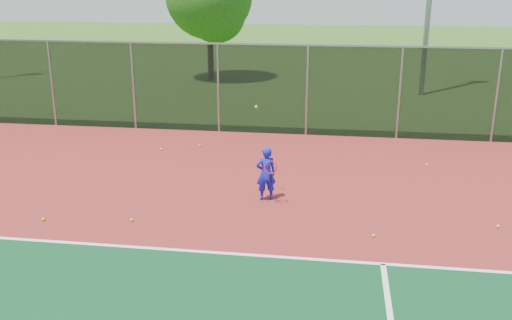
{
  "coord_description": "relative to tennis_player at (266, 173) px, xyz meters",
  "views": [
    {
      "loc": [
        1.04,
        -6.71,
        5.09
      ],
      "look_at": [
        -0.68,
        5.0,
        1.3
      ],
      "focal_mm": 40.0,
      "sensor_mm": 36.0,
      "label": 1
    }
  ],
  "objects": [
    {
      "name": "practice_ball_1",
      "position": [
        4.17,
        3.19,
        -0.63
      ],
      "size": [
        0.07,
        0.07,
        0.07
      ],
      "primitive_type": "sphere",
      "color": "#C7D719",
      "rests_on": "court_apron"
    },
    {
      "name": "practice_ball_2",
      "position": [
        5.1,
        -0.9,
        -0.63
      ],
      "size": [
        0.07,
        0.07,
        0.07
      ],
      "primitive_type": "sphere",
      "color": "#C7D719",
      "rests_on": "court_apron"
    },
    {
      "name": "court_apron",
      "position": [
        0.57,
        -3.92,
        -0.67
      ],
      "size": [
        30.0,
        20.0,
        0.02
      ],
      "primitive_type": "cube",
      "color": "maroon",
      "rests_on": "ground"
    },
    {
      "name": "tennis_player",
      "position": [
        0.0,
        0.0,
        0.0
      ],
      "size": [
        0.59,
        0.64,
        2.27
      ],
      "color": "#1519CA",
      "rests_on": "court_apron"
    },
    {
      "name": "practice_ball_4",
      "position": [
        -2.74,
        -1.71,
        -0.63
      ],
      "size": [
        0.07,
        0.07,
        0.07
      ],
      "primitive_type": "sphere",
      "color": "#C7D719",
      "rests_on": "court_apron"
    },
    {
      "name": "tree_back_left",
      "position": [
        -4.93,
        16.33,
        3.37
      ],
      "size": [
        4.4,
        4.4,
        6.46
      ],
      "color": "#322312",
      "rests_on": "ground"
    },
    {
      "name": "practice_ball_7",
      "position": [
        2.46,
        -1.75,
        -0.63
      ],
      "size": [
        0.07,
        0.07,
        0.07
      ],
      "primitive_type": "sphere",
      "color": "#C7D719",
      "rests_on": "court_apron"
    },
    {
      "name": "practice_ball_3",
      "position": [
        -2.64,
        4.18,
        -0.63
      ],
      "size": [
        0.07,
        0.07,
        0.07
      ],
      "primitive_type": "sphere",
      "color": "#C7D719",
      "rests_on": "court_apron"
    },
    {
      "name": "fence_back",
      "position": [
        0.57,
        6.08,
        0.88
      ],
      "size": [
        30.0,
        0.06,
        3.03
      ],
      "color": "black",
      "rests_on": "court_apron"
    },
    {
      "name": "practice_ball_5",
      "position": [
        -4.66,
        -1.97,
        -0.63
      ],
      "size": [
        0.07,
        0.07,
        0.07
      ],
      "primitive_type": "sphere",
      "color": "#C7D719",
      "rests_on": "court_apron"
    },
    {
      "name": "practice_ball_0",
      "position": [
        -3.73,
        3.58,
        -0.63
      ],
      "size": [
        0.07,
        0.07,
        0.07
      ],
      "primitive_type": "sphere",
      "color": "#C7D719",
      "rests_on": "court_apron"
    }
  ]
}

